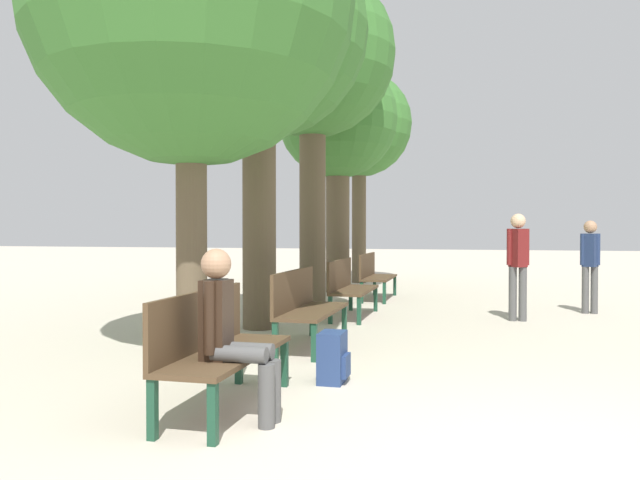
# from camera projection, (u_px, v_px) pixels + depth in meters

# --- Properties ---
(ground_plane) EXTENTS (80.00, 80.00, 0.00)m
(ground_plane) POSITION_uv_depth(u_px,v_px,m) (501.00, 461.00, 3.78)
(ground_plane) COLOR beige
(bench_row_0) EXTENTS (0.52, 1.66, 0.92)m
(bench_row_0) POSITION_uv_depth(u_px,v_px,m) (215.00, 342.00, 4.88)
(bench_row_0) COLOR #4C3823
(bench_row_0) RESTS_ON ground_plane
(bench_row_1) EXTENTS (0.52, 1.66, 0.92)m
(bench_row_1) POSITION_uv_depth(u_px,v_px,m) (305.00, 303.00, 7.44)
(bench_row_1) COLOR #4C3823
(bench_row_1) RESTS_ON ground_plane
(bench_row_2) EXTENTS (0.52, 1.66, 0.92)m
(bench_row_2) POSITION_uv_depth(u_px,v_px,m) (348.00, 284.00, 9.99)
(bench_row_2) COLOR #4C3823
(bench_row_2) RESTS_ON ground_plane
(bench_row_3) EXTENTS (0.52, 1.66, 0.92)m
(bench_row_3) POSITION_uv_depth(u_px,v_px,m) (374.00, 273.00, 12.54)
(bench_row_3) COLOR #4C3823
(bench_row_3) RESTS_ON ground_plane
(tree_row_0) EXTENTS (3.54, 3.54, 5.63)m
(tree_row_0) POSITION_uv_depth(u_px,v_px,m) (191.00, 3.00, 6.68)
(tree_row_0) COLOR brown
(tree_row_0) RESTS_ON ground_plane
(tree_row_1) EXTENTS (3.10, 3.10, 5.78)m
(tree_row_1) POSITION_uv_depth(u_px,v_px,m) (259.00, 34.00, 8.79)
(tree_row_1) COLOR brown
(tree_row_1) RESTS_ON ground_plane
(tree_row_2) EXTENTS (3.12, 3.12, 6.25)m
(tree_row_2) POSITION_uv_depth(u_px,v_px,m) (312.00, 58.00, 11.67)
(tree_row_2) COLOR brown
(tree_row_2) RESTS_ON ground_plane
(tree_row_3) EXTENTS (2.66, 2.66, 5.21)m
(tree_row_3) POSITION_uv_depth(u_px,v_px,m) (338.00, 123.00, 13.84)
(tree_row_3) COLOR brown
(tree_row_3) RESTS_ON ground_plane
(tree_row_4) EXTENTS (2.77, 2.77, 5.56)m
(tree_row_4) POSITION_uv_depth(u_px,v_px,m) (359.00, 126.00, 16.37)
(tree_row_4) COLOR brown
(tree_row_4) RESTS_ON ground_plane
(person_seated) EXTENTS (0.58, 0.33, 1.27)m
(person_seated) POSITION_uv_depth(u_px,v_px,m) (231.00, 330.00, 4.55)
(person_seated) COLOR #4C4C4C
(person_seated) RESTS_ON ground_plane
(backpack) EXTENTS (0.26, 0.33, 0.47)m
(backpack) POSITION_uv_depth(u_px,v_px,m) (333.00, 358.00, 5.71)
(backpack) COLOR navy
(backpack) RESTS_ON ground_plane
(pedestrian_near) EXTENTS (0.33, 0.29, 1.65)m
(pedestrian_near) POSITION_uv_depth(u_px,v_px,m) (518.00, 260.00, 9.55)
(pedestrian_near) COLOR #4C4C4C
(pedestrian_near) RESTS_ON ground_plane
(pedestrian_mid) EXTENTS (0.31, 0.27, 1.55)m
(pedestrian_mid) POSITION_uv_depth(u_px,v_px,m) (590.00, 260.00, 10.39)
(pedestrian_mid) COLOR #4C4C4C
(pedestrian_mid) RESTS_ON ground_plane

